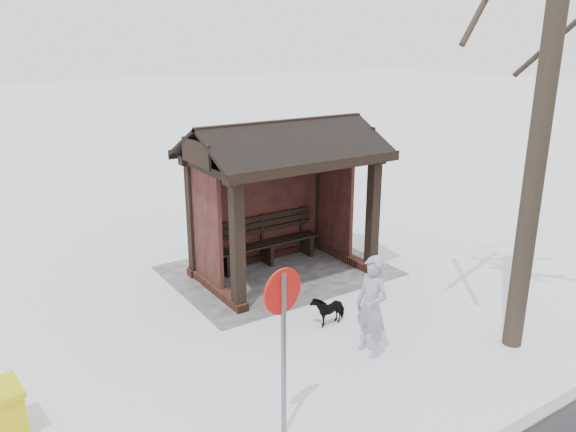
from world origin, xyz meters
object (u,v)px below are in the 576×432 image
Objects in this scene: dog at (328,309)px; road_sign at (283,316)px; bus_shelter at (279,167)px; pedestrian at (372,306)px.

road_sign is at bearing -51.26° from dog.
dog is at bearing 78.07° from bus_shelter.
pedestrian is at bearing -169.44° from road_sign.
road_sign is (2.59, 4.15, -0.61)m from bus_shelter.
dog is (-0.05, -1.09, -0.52)m from pedestrian.
pedestrian reaches higher than dog.
dog is (0.48, 2.26, -1.91)m from bus_shelter.
bus_shelter is at bearing 166.86° from pedestrian.
dog is 0.28× the size of road_sign.
dog is at bearing 173.35° from pedestrian.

